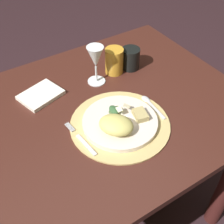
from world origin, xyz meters
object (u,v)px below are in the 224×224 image
(amber_tumbler, at_px, (114,61))
(spoon, at_px, (150,103))
(dining_table, at_px, (97,141))
(dinner_plate, at_px, (120,122))
(napkin, at_px, (41,95))
(dark_tumbler, at_px, (131,59))
(fork, at_px, (82,140))
(wine_glass, at_px, (95,59))

(amber_tumbler, bearing_deg, spoon, -90.74)
(dining_table, height_order, spoon, spoon)
(dinner_plate, height_order, amber_tumbler, amber_tumbler)
(napkin, height_order, dark_tumbler, dark_tumbler)
(spoon, xyz_separation_m, amber_tumbler, (0.00, 0.24, 0.04))
(amber_tumbler, bearing_deg, fork, -138.03)
(wine_glass, distance_m, amber_tumbler, 0.11)
(dinner_plate, relative_size, fork, 1.49)
(dining_table, xyz_separation_m, fork, (-0.11, -0.10, 0.17))
(amber_tumbler, distance_m, dark_tumbler, 0.07)
(dinner_plate, height_order, fork, dinner_plate)
(napkin, height_order, wine_glass, wine_glass)
(dinner_plate, distance_m, fork, 0.15)
(napkin, relative_size, dark_tumbler, 1.65)
(fork, xyz_separation_m, dark_tumbler, (0.37, 0.25, 0.04))
(napkin, xyz_separation_m, wine_glass, (0.22, -0.03, 0.10))
(fork, relative_size, napkin, 1.16)
(dinner_plate, relative_size, spoon, 1.84)
(dining_table, xyz_separation_m, dinner_plate, (0.04, -0.11, 0.18))
(spoon, xyz_separation_m, wine_glass, (-0.09, 0.22, 0.10))
(fork, xyz_separation_m, spoon, (0.29, 0.02, 0.00))
(dining_table, height_order, dinner_plate, dinner_plate)
(spoon, bearing_deg, wine_glass, 112.36)
(dinner_plate, bearing_deg, amber_tumbler, 60.77)
(dining_table, relative_size, wine_glass, 7.08)
(fork, bearing_deg, amber_tumbler, 41.97)
(amber_tumbler, bearing_deg, wine_glass, -169.25)
(dark_tumbler, bearing_deg, dining_table, -149.72)
(napkin, bearing_deg, wine_glass, -8.52)
(fork, relative_size, amber_tumbler, 1.62)
(dinner_plate, height_order, wine_glass, wine_glass)
(fork, bearing_deg, spoon, 4.38)
(wine_glass, bearing_deg, napkin, 171.48)
(fork, distance_m, wine_glass, 0.33)
(amber_tumbler, bearing_deg, napkin, 177.27)
(fork, height_order, wine_glass, wine_glass)
(fork, xyz_separation_m, napkin, (-0.02, 0.28, -0.00))
(dining_table, relative_size, fork, 6.50)
(dinner_plate, bearing_deg, fork, 179.02)
(wine_glass, height_order, dark_tumbler, wine_glass)
(wine_glass, bearing_deg, dinner_plate, -102.26)
(fork, bearing_deg, dark_tumbler, 34.63)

